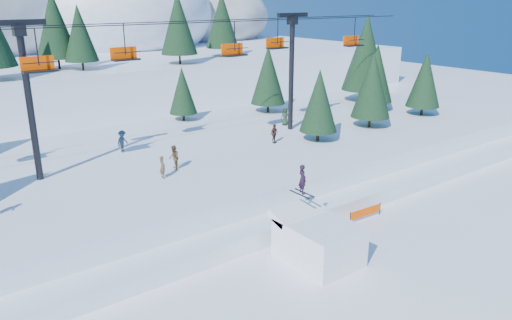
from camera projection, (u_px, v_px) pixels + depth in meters
ground at (327, 285)px, 25.57m from camera, size 160.00×160.00×0.00m
mid_shelf at (163, 170)px, 38.82m from camera, size 70.00×22.00×2.50m
berm at (237, 222)px, 31.46m from camera, size 70.00×6.00×1.10m
jump_kicker at (317, 240)px, 27.64m from camera, size 3.39×4.62×5.23m
chairlift at (181, 63)px, 37.49m from camera, size 46.00×3.21×10.28m
conifer_stand at (170, 94)px, 38.82m from camera, size 62.64×16.17×9.79m
distant_skiers at (173, 146)px, 37.70m from camera, size 27.17×8.12×1.75m
banner_near at (365, 212)px, 32.95m from camera, size 2.86×0.18×0.90m
banner_far at (372, 196)px, 35.58m from camera, size 2.73×0.90×0.90m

